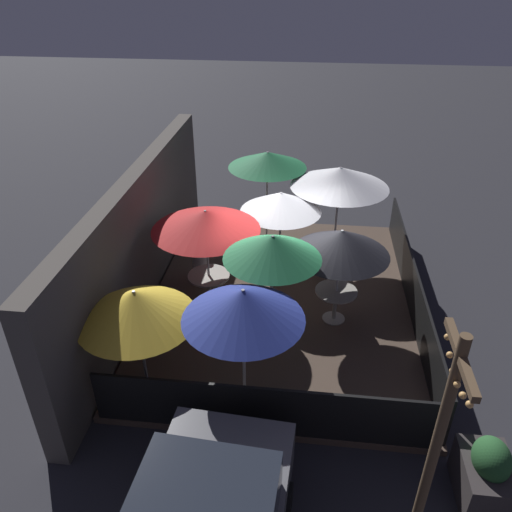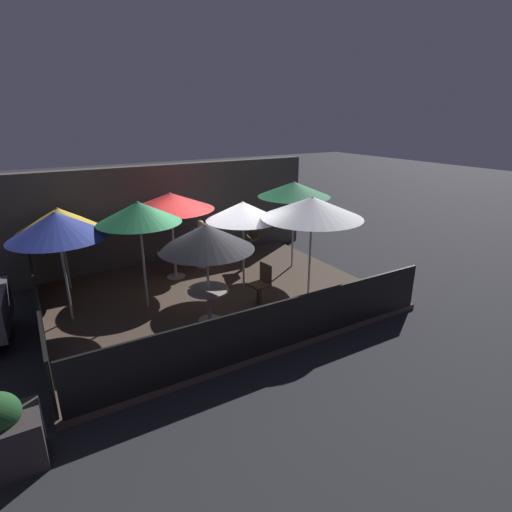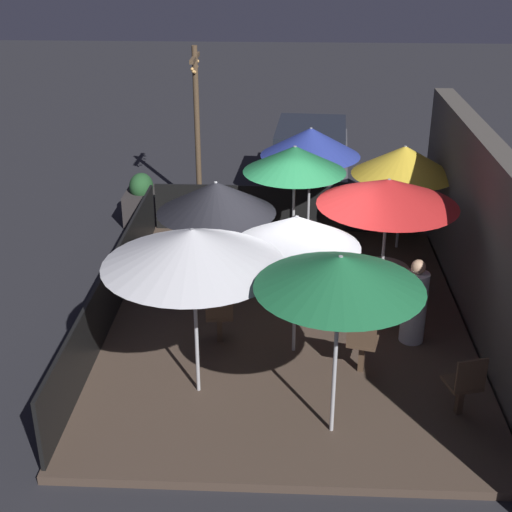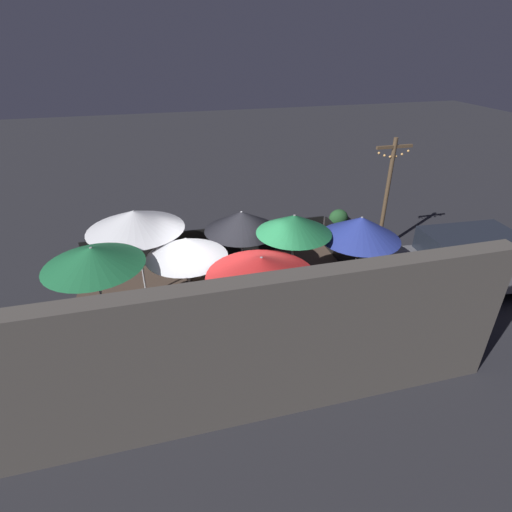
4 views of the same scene
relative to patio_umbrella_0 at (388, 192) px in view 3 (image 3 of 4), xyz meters
name	(u,v)px [view 3 (image 3 of 4)]	position (x,y,z in m)	size (l,w,h in m)	color
ground_plane	(286,326)	(0.40, -1.50, -2.14)	(60.00, 60.00, 0.00)	#26262B
patio_deck	(286,323)	(0.40, -1.50, -2.08)	(7.36, 5.58, 0.12)	#47382D
building_wall	(491,248)	(0.40, 1.52, -0.71)	(8.96, 0.36, 2.87)	#4C4742
fence_front	(112,289)	(0.40, -4.25, -1.54)	(7.16, 0.05, 0.95)	black
fence_side_left	(288,208)	(-3.24, -1.50, -1.54)	(0.05, 5.38, 0.95)	black
patio_umbrella_0	(388,192)	(0.00, 0.00, 0.00)	(2.16, 2.16, 2.23)	#B2B2B7
patio_umbrella_1	(216,197)	(-0.21, -2.63, -0.21)	(1.89, 1.89, 2.07)	#B2B2B7
patio_umbrella_2	(340,272)	(3.09, -0.92, 0.16)	(1.94, 1.94, 2.38)	#B2B2B7
patio_umbrella_3	(193,247)	(2.33, -2.66, 0.09)	(2.28, 2.28, 2.35)	#B2B2B7
patio_umbrella_4	(404,160)	(-2.50, 0.61, -0.28)	(1.92, 1.92, 2.02)	#B2B2B7
patio_umbrella_5	(295,159)	(-1.15, -1.41, 0.14)	(1.73, 1.73, 2.38)	#B2B2B7
patio_umbrella_6	(311,142)	(-2.66, -1.11, 0.01)	(1.87, 1.87, 2.29)	#B2B2B7
patio_umbrella_7	(297,232)	(1.29, -1.38, -0.12)	(1.78, 1.78, 2.12)	#B2B2B7
dining_table_0	(381,277)	(0.00, 0.00, -1.43)	(0.88, 0.88, 0.75)	#9E998E
dining_table_1	(218,269)	(-0.21, -2.63, -1.46)	(0.84, 0.84, 0.71)	#9E998E
patio_chair_0	(362,341)	(1.83, -0.46, -1.51)	(0.49, 0.49, 0.94)	#4C3828
patio_chair_1	(219,314)	(1.14, -2.48, -1.52)	(0.44, 0.44, 0.92)	#4C3828
patio_chair_2	(465,383)	(2.73, 0.74, -1.52)	(0.49, 0.49, 0.91)	#4C3828
patron_0	(414,305)	(0.92, 0.38, -1.42)	(0.40, 0.40, 1.33)	silver
planter_box	(142,201)	(-3.88, -4.61, -1.67)	(0.96, 0.67, 1.07)	#332D2D
light_post	(197,120)	(-4.78, -3.49, -0.14)	(1.10, 0.12, 3.54)	brown
parked_car_0	(310,159)	(-5.83, -1.00, -1.29)	(4.30, 2.00, 1.62)	#5B5B60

